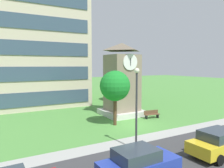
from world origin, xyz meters
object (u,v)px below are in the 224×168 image
at_px(park_bench, 152,114).
at_px(clock_tower, 122,84).
at_px(street_lamp, 137,99).
at_px(parked_car_blue, 139,164).
at_px(tree_by_building, 123,76).
at_px(tree_streetside, 115,86).
at_px(parked_car_yellow, 219,142).

bearing_deg(park_bench, clock_tower, 123.32).
height_order(street_lamp, parked_car_blue, street_lamp).
bearing_deg(clock_tower, park_bench, -56.68).
height_order(park_bench, street_lamp, street_lamp).
bearing_deg(tree_by_building, clock_tower, -122.86).
bearing_deg(clock_tower, tree_streetside, -130.72).
relative_size(park_bench, parked_car_blue, 0.43).
bearing_deg(park_bench, parked_car_yellow, -104.34).
bearing_deg(parked_car_yellow, tree_streetside, 104.20).
relative_size(street_lamp, tree_by_building, 0.88).
bearing_deg(clock_tower, street_lamp, -116.54).
height_order(tree_streetside, parked_car_yellow, tree_streetside).
bearing_deg(parked_car_yellow, street_lamp, 140.78).
relative_size(street_lamp, tree_streetside, 1.06).
relative_size(clock_tower, parked_car_blue, 1.98).
xyz_separation_m(park_bench, parked_car_yellow, (-2.51, -9.82, 0.40)).
bearing_deg(tree_by_building, parked_car_yellow, -105.31).
height_order(tree_by_building, tree_streetside, tree_by_building).
relative_size(clock_tower, street_lamp, 1.48).
distance_m(clock_tower, tree_by_building, 9.65).
bearing_deg(tree_streetside, clock_tower, 49.28).
relative_size(tree_by_building, tree_streetside, 1.21).
distance_m(clock_tower, park_bench, 4.88).
height_order(clock_tower, tree_streetside, clock_tower).
height_order(street_lamp, parked_car_yellow, street_lamp).
bearing_deg(clock_tower, parked_car_yellow, -92.26).
bearing_deg(street_lamp, parked_car_yellow, -39.22).
bearing_deg(parked_car_blue, parked_car_yellow, -0.66).
xyz_separation_m(tree_by_building, tree_streetside, (-8.14, -11.48, -0.28)).
xyz_separation_m(park_bench, street_lamp, (-6.71, -6.39, 3.09)).
bearing_deg(parked_car_blue, clock_tower, 61.37).
height_order(clock_tower, parked_car_yellow, clock_tower).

